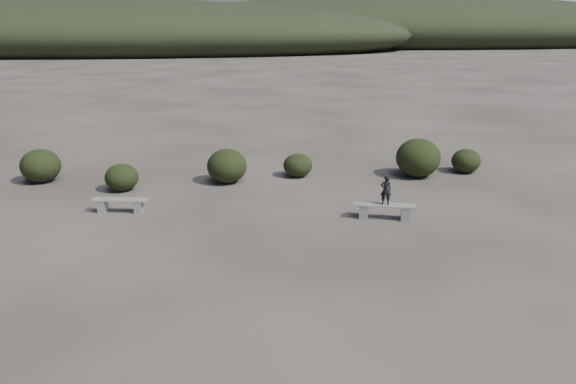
{
  "coord_description": "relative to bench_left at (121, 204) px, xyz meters",
  "views": [
    {
      "loc": [
        -0.56,
        -11.17,
        5.69
      ],
      "look_at": [
        0.66,
        3.5,
        1.1
      ],
      "focal_mm": 35.0,
      "sensor_mm": 36.0,
      "label": 1
    }
  ],
  "objects": [
    {
      "name": "shrub_f",
      "position": [
        -3.51,
        3.64,
        0.34
      ],
      "size": [
        1.4,
        1.4,
        1.19
      ],
      "primitive_type": "ellipsoid",
      "color": "black",
      "rests_on": "ground"
    },
    {
      "name": "bench_left",
      "position": [
        0.0,
        0.0,
        0.0
      ],
      "size": [
        1.73,
        0.59,
        0.42
      ],
      "rotation": [
        0.0,
        0.0,
        -0.14
      ],
      "color": "slate",
      "rests_on": "ground"
    },
    {
      "name": "bench_right",
      "position": [
        7.86,
        -1.24,
        0.02
      ],
      "size": [
        1.85,
        0.81,
        0.45
      ],
      "rotation": [
        0.0,
        0.0,
        -0.25
      ],
      "color": "slate",
      "rests_on": "ground"
    },
    {
      "name": "shrub_e",
      "position": [
        12.24,
        3.62,
        0.2
      ],
      "size": [
        1.09,
        1.09,
        0.91
      ],
      "primitive_type": "ellipsoid",
      "color": "black",
      "rests_on": "ground"
    },
    {
      "name": "shrub_c",
      "position": [
        5.78,
        3.56,
        0.17
      ],
      "size": [
        1.08,
        1.08,
        0.86
      ],
      "primitive_type": "ellipsoid",
      "color": "black",
      "rests_on": "ground"
    },
    {
      "name": "seated_person",
      "position": [
        7.87,
        -1.25,
        0.63
      ],
      "size": [
        0.34,
        0.25,
        0.88
      ],
      "primitive_type": "imported",
      "rotation": [
        0.0,
        0.0,
        3.02
      ],
      "color": "black",
      "rests_on": "bench_right"
    },
    {
      "name": "shrub_a",
      "position": [
        -0.4,
        2.32,
        0.21
      ],
      "size": [
        1.13,
        1.13,
        0.93
      ],
      "primitive_type": "ellipsoid",
      "color": "black",
      "rests_on": "ground"
    },
    {
      "name": "mountain_ridges",
      "position": [
        -3.18,
        333.7,
        10.58
      ],
      "size": [
        500.0,
        400.0,
        56.0
      ],
      "color": "black",
      "rests_on": "ground"
    },
    {
      "name": "shrub_b",
      "position": [
        3.17,
        2.99,
        0.35
      ],
      "size": [
        1.42,
        1.42,
        1.22
      ],
      "primitive_type": "ellipsoid",
      "color": "black",
      "rests_on": "ground"
    },
    {
      "name": "ground",
      "position": [
        4.31,
        -5.36,
        -0.26
      ],
      "size": [
        1200.0,
        1200.0,
        0.0
      ],
      "primitive_type": "plane",
      "color": "#322C27",
      "rests_on": "ground"
    },
    {
      "name": "shrub_d",
      "position": [
        10.23,
        3.2,
        0.46
      ],
      "size": [
        1.64,
        1.64,
        1.44
      ],
      "primitive_type": "ellipsoid",
      "color": "black",
      "rests_on": "ground"
    }
  ]
}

